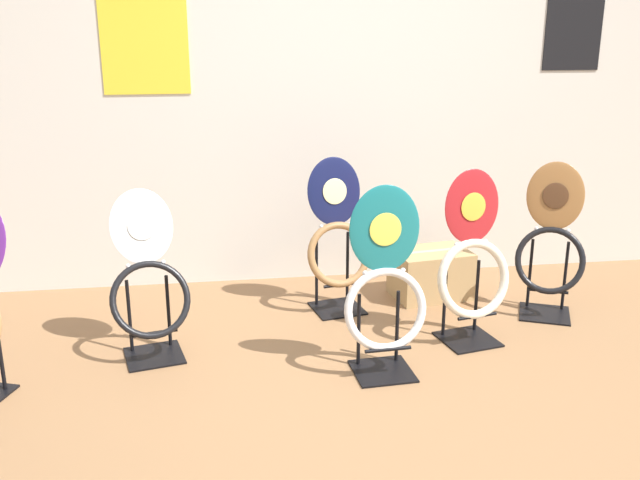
{
  "coord_description": "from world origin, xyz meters",
  "views": [
    {
      "loc": [
        -0.77,
        -2.4,
        1.64
      ],
      "look_at": [
        -0.26,
        1.07,
        0.55
      ],
      "focal_mm": 40.0,
      "sensor_mm": 36.0,
      "label": 1
    }
  ],
  "objects": [
    {
      "name": "wall_back",
      "position": [
        -0.0,
        2.06,
        1.3
      ],
      "size": [
        8.0,
        0.07,
        2.6
      ],
      "color": "silver",
      "rests_on": "ground_plane"
    },
    {
      "name": "toilet_seat_display_crimson_swirl",
      "position": [
        0.52,
        0.92,
        0.41
      ],
      "size": [
        0.44,
        0.33,
        0.92
      ],
      "color": "black",
      "rests_on": "ground_plane"
    },
    {
      "name": "ground_plane",
      "position": [
        0.0,
        0.0,
        0.0
      ],
      "size": [
        14.0,
        14.0,
        0.0
      ],
      "primitive_type": "plane",
      "color": "#8E6642"
    },
    {
      "name": "toilet_seat_display_white_plain",
      "position": [
        -1.13,
        1.0,
        0.39
      ],
      "size": [
        0.43,
        0.41,
        0.83
      ],
      "color": "black",
      "rests_on": "ground_plane"
    },
    {
      "name": "toilet_seat_display_navy_moon",
      "position": [
        -0.1,
        1.45,
        0.42
      ],
      "size": [
        0.41,
        0.33,
        0.9
      ],
      "color": "black",
      "rests_on": "ground_plane"
    },
    {
      "name": "storage_box",
      "position": [
        0.5,
        1.57,
        0.15
      ],
      "size": [
        0.49,
        0.38,
        0.29
      ],
      "color": "tan",
      "rests_on": "ground_plane"
    },
    {
      "name": "toilet_seat_display_woodgrain",
      "position": [
        1.08,
        1.2,
        0.42
      ],
      "size": [
        0.42,
        0.37,
        0.88
      ],
      "color": "black",
      "rests_on": "ground_plane"
    },
    {
      "name": "toilet_seat_display_teal_sax",
      "position": [
        -0.02,
        0.63,
        0.42
      ],
      "size": [
        0.41,
        0.3,
        0.92
      ],
      "color": "black",
      "rests_on": "ground_plane"
    }
  ]
}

